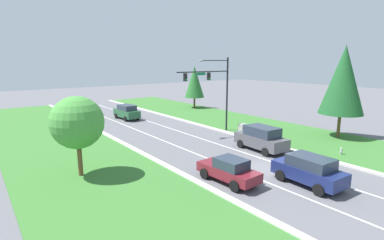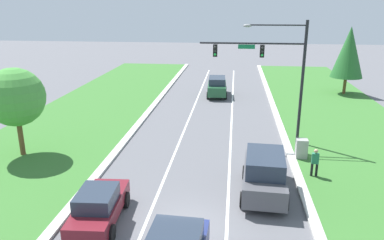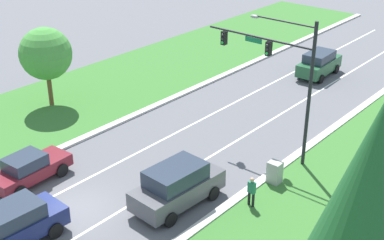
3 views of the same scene
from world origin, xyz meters
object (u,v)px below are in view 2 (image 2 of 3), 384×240
(traffic_signal_mast, at_px, (274,64))
(conifer_far_right_tree, at_px, (349,52))
(forest_suv, at_px, (217,86))
(oak_near_left_tree, at_px, (15,97))
(burgundy_sedan, at_px, (99,206))
(graphite_suv, at_px, (264,173))
(utility_cabinet, at_px, (301,149))
(pedestrian, at_px, (315,162))

(traffic_signal_mast, distance_m, conifer_far_right_tree, 18.24)
(forest_suv, distance_m, conifer_far_right_tree, 14.17)
(forest_suv, xyz_separation_m, oak_near_left_tree, (-11.58, -17.64, 2.81))
(traffic_signal_mast, height_order, oak_near_left_tree, traffic_signal_mast)
(burgundy_sedan, distance_m, oak_near_left_tree, 10.75)
(conifer_far_right_tree, bearing_deg, forest_suv, -170.40)
(forest_suv, height_order, burgundy_sedan, forest_suv)
(forest_suv, height_order, conifer_far_right_tree, conifer_far_right_tree)
(graphite_suv, height_order, utility_cabinet, graphite_suv)
(pedestrian, xyz_separation_m, conifer_far_right_tree, (7.15, 21.07, 3.57))
(traffic_signal_mast, relative_size, forest_suv, 1.78)
(burgundy_sedan, distance_m, conifer_far_right_tree, 32.29)
(graphite_suv, bearing_deg, conifer_far_right_tree, 69.86)
(pedestrian, bearing_deg, conifer_far_right_tree, -103.84)
(oak_near_left_tree, bearing_deg, pedestrian, -3.62)
(utility_cabinet, height_order, conifer_far_right_tree, conifer_far_right_tree)
(conifer_far_right_tree, bearing_deg, oak_near_left_tree, -141.57)
(oak_near_left_tree, bearing_deg, traffic_signal_mast, 14.74)
(oak_near_left_tree, bearing_deg, burgundy_sedan, -42.41)
(forest_suv, relative_size, utility_cabinet, 3.62)
(pedestrian, relative_size, oak_near_left_tree, 0.30)
(traffic_signal_mast, relative_size, oak_near_left_tree, 1.47)
(traffic_signal_mast, height_order, utility_cabinet, traffic_signal_mast)
(burgundy_sedan, bearing_deg, graphite_suv, 22.44)
(pedestrian, bearing_deg, graphite_suv, 42.17)
(pedestrian, xyz_separation_m, oak_near_left_tree, (-17.97, 1.14, 2.91))
(graphite_suv, relative_size, utility_cabinet, 3.89)
(traffic_signal_mast, relative_size, pedestrian, 4.95)
(graphite_suv, bearing_deg, pedestrian, 40.54)
(pedestrian, height_order, conifer_far_right_tree, conifer_far_right_tree)
(traffic_signal_mast, bearing_deg, oak_near_left_tree, -165.26)
(graphite_suv, xyz_separation_m, pedestrian, (2.94, 2.24, -0.19))
(utility_cabinet, height_order, oak_near_left_tree, oak_near_left_tree)
(graphite_suv, xyz_separation_m, oak_near_left_tree, (-15.03, 3.38, 2.72))
(forest_suv, xyz_separation_m, utility_cabinet, (6.10, -16.18, -0.39))
(traffic_signal_mast, height_order, forest_suv, traffic_signal_mast)
(forest_suv, height_order, oak_near_left_tree, oak_near_left_tree)
(traffic_signal_mast, bearing_deg, conifer_far_right_tree, 59.77)
(forest_suv, bearing_deg, burgundy_sedan, -101.62)
(pedestrian, bearing_deg, traffic_signal_mast, -64.39)
(traffic_signal_mast, distance_m, forest_suv, 14.83)
(forest_suv, bearing_deg, pedestrian, -73.68)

